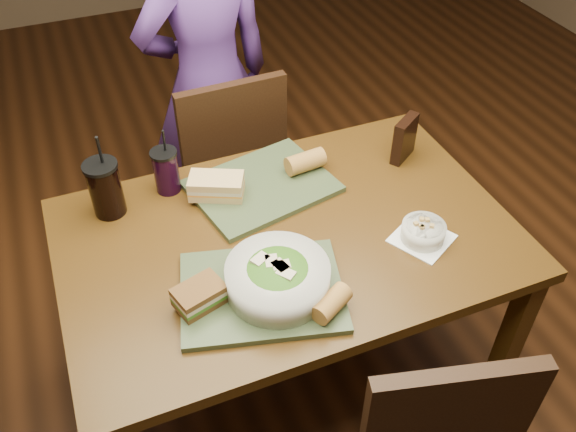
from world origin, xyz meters
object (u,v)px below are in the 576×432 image
Objects in this scene: sandwich_near at (199,296)px; baguette_near at (331,303)px; tray_near at (262,292)px; sandwich_far at (216,186)px; baguette_far at (305,162)px; soup_bowl at (423,232)px; chip_bag at (404,139)px; salad_bowl at (278,277)px; dining_table at (288,256)px; tray_far at (262,186)px; cup_berry at (166,171)px; chair_far at (229,165)px; diner at (209,82)px; cup_cola at (105,188)px.

sandwich_near is 0.33m from baguette_near.
tray_near is 2.26× the size of sandwich_far.
soup_bowl is at bearing -64.61° from baguette_far.
sandwich_far is 0.64m from chip_bag.
salad_bowl is at bearing -16.85° from tray_near.
dining_table is 0.24m from tray_far.
baguette_far is at bearing -11.85° from cup_berry.
chair_far reaches higher than tray_near.
tray_far is 1.56× the size of salad_bowl.
diner reaches higher than sandwich_near.
sandwich_near is 1.13× the size of baguette_far.
salad_bowl is at bearing -98.77° from chair_far.
cup_cola is 0.19m from cup_berry.
chair_far is 7.36× the size of baguette_far.
sandwich_far is 0.16m from cup_berry.
salad_bowl is at bearing -104.74° from tray_far.
sandwich_far is 1.69× the size of baguette_near.
sandwich_far is (-0.03, 0.42, -0.01)m from salad_bowl.
chair_far is 0.94m from salad_bowl.
cup_cola is at bearing 150.48° from soup_bowl.
chip_bag is at bearing 22.20° from dining_table.
sandwich_far is 1.48× the size of baguette_far.
salad_bowl is 1.90× the size of sandwich_near.
tray_far is at bearing -173.70° from baguette_far.
cup_cola is 0.95m from chip_bag.
baguette_far reaches higher than soup_bowl.
cup_berry is (-0.16, 0.53, 0.01)m from salad_bowl.
baguette_near is at bearing -26.16° from sandwich_near.
baguette_far is 0.34m from chip_bag.
diner is at bearing 106.37° from soup_bowl.
sandwich_near is at bearing -151.28° from dining_table.
dining_table is 0.70m from chair_far.
sandwich_far is at bearing -11.73° from cup_cola.
salad_bowl is at bearing -85.42° from sandwich_far.
diner reaches higher than soup_bowl.
tray_near is 0.41m from sandwich_far.
tray_far is at bearing -21.43° from cup_berry.
cup_berry reaches higher than chair_far.
chip_bag is (0.64, -0.03, 0.02)m from sandwich_far.
chair_far reaches higher than dining_table.
tray_near and tray_far have the same top height.
cup_cola is (-0.46, 0.29, 0.18)m from dining_table.
dining_table is 4.74× the size of cup_cola.
cup_berry is (-0.26, 0.64, 0.03)m from baguette_near.
sandwich_far is 0.83× the size of cup_berry.
baguette_far is at bearing 139.42° from chip_bag.
dining_table is 0.26m from tray_near.
cup_berry reaches higher than dining_table.
baguette_near is at bearing -157.17° from soup_bowl.
tray_far is at bearing 69.76° from tray_near.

